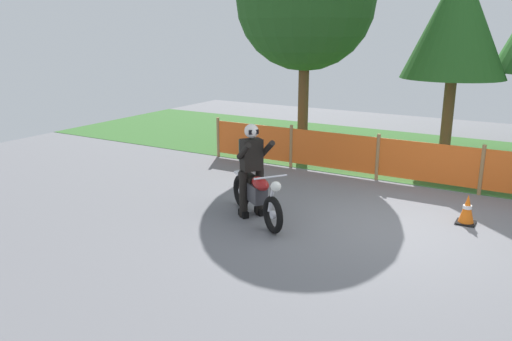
{
  "coord_description": "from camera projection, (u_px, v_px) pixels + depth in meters",
  "views": [
    {
      "loc": [
        2.16,
        -8.22,
        3.26
      ],
      "look_at": [
        -2.16,
        -0.86,
        0.9
      ],
      "focal_mm": 35.7,
      "sensor_mm": 36.0,
      "label": 1
    }
  ],
  "objects": [
    {
      "name": "barrier_fence",
      "position": [
        427.0,
        163.0,
        10.81
      ],
      "size": [
        10.86,
        0.08,
        1.05
      ],
      "color": "#997547",
      "rests_on": "ground"
    },
    {
      "name": "grass_verge",
      "position": [
        451.0,
        158.0,
        13.4
      ],
      "size": [
        24.0,
        5.89,
        0.01
      ],
      "primitive_type": "cube",
      "color": "#386B2D",
      "rests_on": "ground"
    },
    {
      "name": "traffic_cone",
      "position": [
        467.0,
        209.0,
        8.82
      ],
      "size": [
        0.32,
        0.32,
        0.53
      ],
      "color": "black",
      "rests_on": "ground"
    },
    {
      "name": "ground",
      "position": [
        389.0,
        227.0,
        8.76
      ],
      "size": [
        24.0,
        24.0,
        0.02
      ],
      "primitive_type": "cube",
      "color": "slate"
    },
    {
      "name": "motorcycle_lead",
      "position": [
        256.0,
        195.0,
        8.96
      ],
      "size": [
        1.7,
        1.27,
        0.96
      ],
      "rotation": [
        0.0,
        0.0,
        -0.62
      ],
      "color": "black",
      "rests_on": "ground"
    },
    {
      "name": "rider_lead",
      "position": [
        251.0,
        165.0,
        9.03
      ],
      "size": [
        0.78,
        0.73,
        1.69
      ],
      "rotation": [
        0.0,
        0.0,
        -0.62
      ],
      "color": "black",
      "rests_on": "ground"
    },
    {
      "name": "tree_leftmost",
      "position": [
        306.0,
        1.0,
        13.02
      ],
      "size": [
        3.58,
        3.58,
        5.79
      ],
      "color": "brown",
      "rests_on": "ground"
    },
    {
      "name": "tree_near_left",
      "position": [
        457.0,
        20.0,
        12.43
      ],
      "size": [
        2.56,
        2.56,
        4.93
      ],
      "color": "brown",
      "rests_on": "ground"
    }
  ]
}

